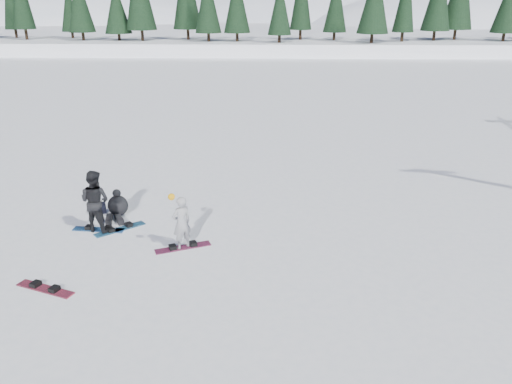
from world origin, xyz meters
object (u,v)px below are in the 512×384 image
(seated_rider, at_px, (117,206))
(snowboard_loose_b, at_px, (45,289))
(gear_bag, at_px, (98,208))
(snowboard_loose_a, at_px, (120,229))
(snowboarder_man, at_px, (95,201))
(snowboarder_woman, at_px, (181,222))

(seated_rider, bearing_deg, snowboard_loose_b, -117.51)
(gear_bag, relative_size, snowboard_loose_b, 0.30)
(gear_bag, xyz_separation_m, snowboard_loose_a, (1.02, -1.19, -0.14))
(snowboarder_man, bearing_deg, snowboard_loose_b, 103.51)
(snowboarder_man, relative_size, seated_rider, 1.62)
(gear_bag, bearing_deg, snowboard_loose_b, -87.03)
(snowboard_loose_b, bearing_deg, snowboard_loose_a, 96.91)
(snowboarder_woman, xyz_separation_m, snowboard_loose_b, (-2.82, -2.16, -0.74))
(snowboarder_woman, distance_m, snowboard_loose_b, 3.63)
(seated_rider, height_order, snowboard_loose_a, seated_rider)
(snowboarder_man, xyz_separation_m, snowboard_loose_b, (-0.18, -3.19, -0.89))
(snowboard_loose_b, relative_size, snowboard_loose_a, 1.00)
(gear_bag, bearing_deg, snowboarder_woman, -36.74)
(seated_rider, height_order, gear_bag, seated_rider)
(snowboarder_man, height_order, seated_rider, snowboarder_man)
(snowboarder_man, xyz_separation_m, gear_bag, (-0.41, 1.24, -0.76))
(gear_bag, bearing_deg, snowboarder_man, -71.79)
(snowboarder_man, bearing_deg, seated_rider, -89.72)
(snowboarder_woman, height_order, seated_rider, snowboarder_woman)
(snowboarder_man, distance_m, seated_rider, 1.18)
(gear_bag, distance_m, snowboard_loose_a, 1.58)
(snowboarder_man, distance_m, gear_bag, 1.51)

